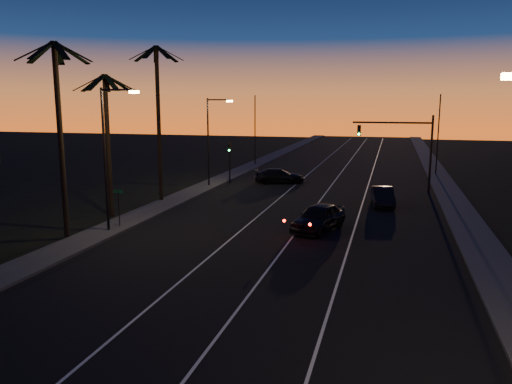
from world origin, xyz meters
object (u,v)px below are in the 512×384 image
(right_car, at_px, (383,197))
(cross_car, at_px, (279,176))
(signal_mast, at_px, (404,140))
(lead_car, at_px, (319,217))

(right_car, distance_m, cross_car, 13.64)
(signal_mast, bearing_deg, right_car, -102.43)
(signal_mast, height_order, lead_car, signal_mast)
(signal_mast, height_order, right_car, signal_mast)
(lead_car, bearing_deg, signal_mast, 71.60)
(right_car, bearing_deg, cross_car, 139.51)
(right_car, bearing_deg, lead_car, -112.82)
(signal_mast, xyz_separation_m, right_car, (-1.56, -7.08, -4.03))
(lead_car, bearing_deg, cross_car, 110.23)
(signal_mast, xyz_separation_m, cross_car, (-11.94, 1.78, -4.03))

